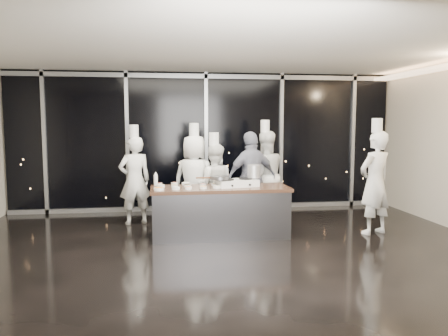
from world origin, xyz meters
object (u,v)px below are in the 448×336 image
(frying_pan, at_px, (219,178))
(chef_far_left, at_px, (135,179))
(stove, at_px, (236,183))
(stock_pot, at_px, (254,171))
(chef_side, at_px, (375,182))
(chef_left, at_px, (194,180))
(guest, at_px, (251,178))
(chef_right, at_px, (265,175))
(demo_counter, at_px, (220,212))
(chef_center, at_px, (214,185))

(frying_pan, xyz_separation_m, chef_far_left, (-1.55, 1.24, -0.16))
(stove, bearing_deg, stock_pot, 2.36)
(frying_pan, height_order, stock_pot, stock_pot)
(stove, height_order, chef_side, chef_side)
(chef_left, height_order, chef_side, chef_side)
(frying_pan, bearing_deg, guest, 37.63)
(stove, relative_size, chef_side, 0.38)
(chef_right, bearing_deg, chef_left, 4.24)
(demo_counter, relative_size, stock_pot, 10.48)
(stove, distance_m, chef_side, 2.54)
(stock_pot, relative_size, chef_far_left, 0.12)
(chef_left, distance_m, guest, 1.14)
(stove, xyz_separation_m, stock_pot, (0.34, 0.08, 0.19))
(chef_center, xyz_separation_m, chef_side, (2.84, -1.05, 0.14))
(frying_pan, relative_size, chef_far_left, 0.31)
(stove, distance_m, chef_far_left, 2.21)
(stove, xyz_separation_m, chef_right, (0.82, 1.25, -0.02))
(chef_side, bearing_deg, stove, -26.60)
(stock_pot, distance_m, chef_far_left, 2.48)
(chef_center, bearing_deg, guest, -169.79)
(chef_far_left, bearing_deg, chef_left, 150.23)
(demo_counter, height_order, chef_side, chef_side)
(chef_far_left, distance_m, chef_center, 1.61)
(chef_left, bearing_deg, chef_center, -175.18)
(chef_right, bearing_deg, demo_counter, 41.56)
(demo_counter, height_order, chef_far_left, chef_far_left)
(chef_far_left, height_order, chef_side, chef_side)
(chef_left, xyz_separation_m, chef_right, (1.51, 0.32, 0.03))
(demo_counter, relative_size, chef_far_left, 1.23)
(chef_far_left, xyz_separation_m, chef_side, (4.41, -1.42, 0.06))
(guest, xyz_separation_m, chef_side, (2.09, -1.07, 0.03))
(stock_pot, xyz_separation_m, chef_center, (-0.65, 0.72, -0.34))
(guest, relative_size, chef_side, 0.88)
(chef_center, distance_m, guest, 0.77)
(guest, bearing_deg, stock_pot, 63.40)
(stock_pot, height_order, chef_right, chef_right)
(demo_counter, distance_m, guest, 1.24)
(stove, relative_size, chef_right, 0.38)
(frying_pan, distance_m, chef_left, 1.07)
(frying_pan, relative_size, chef_right, 0.29)
(frying_pan, xyz_separation_m, chef_center, (0.01, 0.87, -0.25))
(demo_counter, bearing_deg, stock_pot, 11.41)
(frying_pan, relative_size, chef_left, 0.30)
(guest, height_order, chef_side, chef_side)
(chef_far_left, relative_size, chef_center, 1.08)
(chef_far_left, bearing_deg, guest, 153.15)
(guest, distance_m, chef_side, 2.34)
(chef_center, xyz_separation_m, chef_right, (1.13, 0.44, 0.12))
(stock_pot, distance_m, chef_side, 2.23)
(chef_far_left, height_order, chef_center, chef_far_left)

